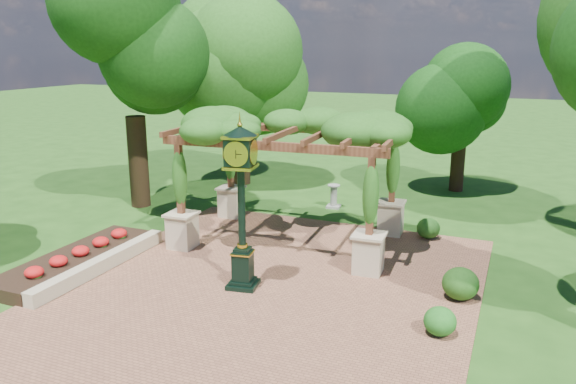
% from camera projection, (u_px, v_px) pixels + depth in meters
% --- Properties ---
extents(ground, '(120.00, 120.00, 0.00)m').
position_uv_depth(ground, '(246.00, 309.00, 12.97)').
color(ground, '#1E4714').
rests_on(ground, ground).
extents(brick_plaza, '(10.00, 12.00, 0.04)m').
position_uv_depth(brick_plaza, '(265.00, 291.00, 13.86)').
color(brick_plaza, brown).
rests_on(brick_plaza, ground).
extents(border_wall, '(0.35, 5.00, 0.40)m').
position_uv_depth(border_wall, '(102.00, 264.00, 15.09)').
color(border_wall, '#C6B793').
rests_on(border_wall, ground).
extents(flower_bed, '(1.50, 5.00, 0.36)m').
position_uv_depth(flower_bed, '(76.00, 260.00, 15.43)').
color(flower_bed, red).
rests_on(flower_bed, ground).
extents(pedestal_clock, '(0.94, 0.94, 4.14)m').
position_uv_depth(pedestal_clock, '(241.00, 193.00, 13.48)').
color(pedestal_clock, black).
rests_on(pedestal_clock, brick_plaza).
extents(pergola, '(6.73, 4.42, 4.11)m').
position_uv_depth(pergola, '(290.00, 134.00, 16.62)').
color(pergola, '#C6B493').
rests_on(pergola, brick_plaza).
extents(sundial, '(0.53, 0.53, 0.88)m').
position_uv_depth(sundial, '(334.00, 198.00, 21.01)').
color(sundial, gray).
rests_on(sundial, ground).
extents(shrub_front, '(0.73, 0.73, 0.61)m').
position_uv_depth(shrub_front, '(440.00, 321.00, 11.67)').
color(shrub_front, '#1D5C1A').
rests_on(shrub_front, brick_plaza).
extents(shrub_mid, '(0.91, 0.91, 0.78)m').
position_uv_depth(shrub_mid, '(460.00, 284.00, 13.31)').
color(shrub_mid, '#1F4A15').
rests_on(shrub_mid, brick_plaza).
extents(shrub_back, '(0.93, 0.93, 0.65)m').
position_uv_depth(shrub_back, '(428.00, 228.00, 17.56)').
color(shrub_back, '#245919').
rests_on(shrub_back, brick_plaza).
extents(tree_west_near, '(4.71, 4.71, 8.80)m').
position_uv_depth(tree_west_near, '(130.00, 42.00, 19.87)').
color(tree_west_near, '#302013').
rests_on(tree_west_near, ground).
extents(tree_west_far, '(4.80, 4.80, 7.91)m').
position_uv_depth(tree_west_far, '(240.00, 57.00, 23.47)').
color(tree_west_far, black).
rests_on(tree_west_far, ground).
extents(tree_north, '(3.34, 3.34, 5.87)m').
position_uv_depth(tree_north, '(463.00, 94.00, 22.60)').
color(tree_north, black).
rests_on(tree_north, ground).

